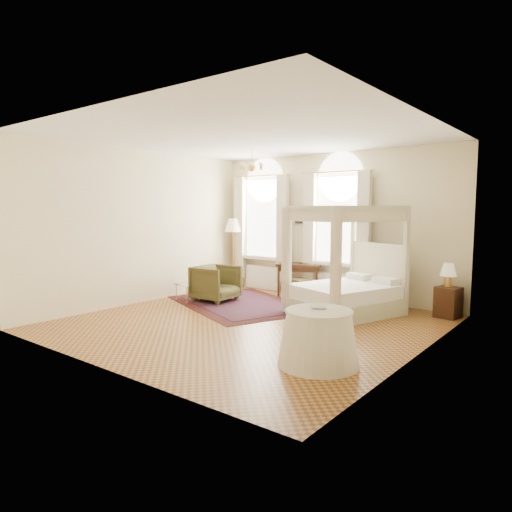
{
  "coord_description": "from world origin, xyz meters",
  "views": [
    {
      "loc": [
        5.04,
        -6.27,
        2.05
      ],
      "look_at": [
        -0.17,
        0.4,
        1.16
      ],
      "focal_mm": 32.0,
      "sensor_mm": 36.0,
      "label": 1
    }
  ],
  "objects_px": {
    "armchair": "(216,283)",
    "floor_lamp": "(234,229)",
    "nightstand": "(448,302)",
    "side_table": "(319,338)",
    "coffee_table": "(188,286)",
    "canopy_bed": "(344,290)",
    "writing_desk": "(299,268)",
    "stool": "(300,282)"
  },
  "relations": [
    {
      "from": "writing_desk",
      "to": "stool",
      "type": "height_order",
      "value": "writing_desk"
    },
    {
      "from": "floor_lamp",
      "to": "coffee_table",
      "type": "bearing_deg",
      "value": -79.99
    },
    {
      "from": "nightstand",
      "to": "armchair",
      "type": "height_order",
      "value": "armchair"
    },
    {
      "from": "floor_lamp",
      "to": "writing_desk",
      "type": "bearing_deg",
      "value": -0.0
    },
    {
      "from": "canopy_bed",
      "to": "nightstand",
      "type": "height_order",
      "value": "canopy_bed"
    },
    {
      "from": "armchair",
      "to": "floor_lamp",
      "type": "bearing_deg",
      "value": 24.87
    },
    {
      "from": "coffee_table",
      "to": "side_table",
      "type": "bearing_deg",
      "value": -22.92
    },
    {
      "from": "nightstand",
      "to": "coffee_table",
      "type": "height_order",
      "value": "nightstand"
    },
    {
      "from": "canopy_bed",
      "to": "floor_lamp",
      "type": "xyz_separation_m",
      "value": [
        -3.71,
        1.02,
        1.05
      ]
    },
    {
      "from": "nightstand",
      "to": "side_table",
      "type": "bearing_deg",
      "value": -99.0
    },
    {
      "from": "canopy_bed",
      "to": "nightstand",
      "type": "relative_size",
      "value": 4.0
    },
    {
      "from": "armchair",
      "to": "side_table",
      "type": "bearing_deg",
      "value": -123.27
    },
    {
      "from": "writing_desk",
      "to": "side_table",
      "type": "xyz_separation_m",
      "value": [
        2.78,
        -3.88,
        -0.29
      ]
    },
    {
      "from": "canopy_bed",
      "to": "side_table",
      "type": "distance_m",
      "value": 3.06
    },
    {
      "from": "armchair",
      "to": "coffee_table",
      "type": "xyz_separation_m",
      "value": [
        -0.55,
        -0.34,
        -0.07
      ]
    },
    {
      "from": "nightstand",
      "to": "floor_lamp",
      "type": "relative_size",
      "value": 0.33
    },
    {
      "from": "canopy_bed",
      "to": "writing_desk",
      "type": "xyz_separation_m",
      "value": [
        -1.69,
        1.02,
        0.18
      ]
    },
    {
      "from": "stool",
      "to": "armchair",
      "type": "relative_size",
      "value": 0.55
    },
    {
      "from": "writing_desk",
      "to": "stool",
      "type": "distance_m",
      "value": 0.44
    },
    {
      "from": "nightstand",
      "to": "floor_lamp",
      "type": "distance_m",
      "value": 5.54
    },
    {
      "from": "writing_desk",
      "to": "armchair",
      "type": "height_order",
      "value": "armchair"
    },
    {
      "from": "nightstand",
      "to": "writing_desk",
      "type": "distance_m",
      "value": 3.4
    },
    {
      "from": "writing_desk",
      "to": "side_table",
      "type": "bearing_deg",
      "value": -54.32
    },
    {
      "from": "armchair",
      "to": "side_table",
      "type": "relative_size",
      "value": 0.81
    },
    {
      "from": "stool",
      "to": "side_table",
      "type": "bearing_deg",
      "value": -54.35
    },
    {
      "from": "side_table",
      "to": "floor_lamp",
      "type": "bearing_deg",
      "value": 141.08
    },
    {
      "from": "canopy_bed",
      "to": "side_table",
      "type": "xyz_separation_m",
      "value": [
        1.09,
        -2.85,
        -0.12
      ]
    },
    {
      "from": "nightstand",
      "to": "side_table",
      "type": "height_order",
      "value": "side_table"
    },
    {
      "from": "stool",
      "to": "floor_lamp",
      "type": "relative_size",
      "value": 0.27
    },
    {
      "from": "armchair",
      "to": "nightstand",
      "type": "bearing_deg",
      "value": -74.51
    },
    {
      "from": "side_table",
      "to": "canopy_bed",
      "type": "bearing_deg",
      "value": 110.88
    },
    {
      "from": "side_table",
      "to": "writing_desk",
      "type": "bearing_deg",
      "value": 125.68
    },
    {
      "from": "armchair",
      "to": "coffee_table",
      "type": "relative_size",
      "value": 1.43
    },
    {
      "from": "nightstand",
      "to": "armchair",
      "type": "bearing_deg",
      "value": -160.86
    },
    {
      "from": "canopy_bed",
      "to": "nightstand",
      "type": "distance_m",
      "value": 1.93
    },
    {
      "from": "coffee_table",
      "to": "floor_lamp",
      "type": "height_order",
      "value": "floor_lamp"
    },
    {
      "from": "nightstand",
      "to": "stool",
      "type": "distance_m",
      "value": 3.19
    },
    {
      "from": "canopy_bed",
      "to": "armchair",
      "type": "bearing_deg",
      "value": -167.25
    },
    {
      "from": "armchair",
      "to": "coffee_table",
      "type": "bearing_deg",
      "value": 117.9
    },
    {
      "from": "armchair",
      "to": "floor_lamp",
      "type": "distance_m",
      "value": 2.2
    },
    {
      "from": "canopy_bed",
      "to": "nightstand",
      "type": "bearing_deg",
      "value": 28.72
    },
    {
      "from": "nightstand",
      "to": "side_table",
      "type": "xyz_separation_m",
      "value": [
        -0.6,
        -3.78,
        0.07
      ]
    }
  ]
}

